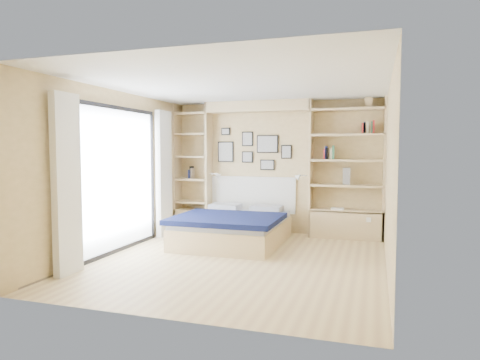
% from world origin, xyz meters
% --- Properties ---
extents(ground, '(4.50, 4.50, 0.00)m').
position_xyz_m(ground, '(0.00, 0.00, 0.00)').
color(ground, '#DFC386').
rests_on(ground, ground).
extents(room_shell, '(4.50, 4.50, 4.50)m').
position_xyz_m(room_shell, '(-0.39, 1.52, 1.08)').
color(room_shell, tan).
rests_on(room_shell, ground).
extents(bed, '(1.70, 2.21, 1.07)m').
position_xyz_m(bed, '(-0.45, 1.09, 0.27)').
color(bed, tan).
rests_on(bed, ground).
extents(photo_gallery, '(1.48, 0.02, 0.82)m').
position_xyz_m(photo_gallery, '(-0.45, 2.22, 1.60)').
color(photo_gallery, black).
rests_on(photo_gallery, ground).
extents(reading_lamps, '(1.92, 0.12, 0.15)m').
position_xyz_m(reading_lamps, '(-0.30, 2.00, 1.10)').
color(reading_lamps, silver).
rests_on(reading_lamps, ground).
extents(shelf_decor, '(3.51, 0.23, 2.03)m').
position_xyz_m(shelf_decor, '(1.10, 2.07, 1.69)').
color(shelf_decor, '#A51E1E').
rests_on(shelf_decor, ground).
extents(deck, '(3.20, 4.00, 0.05)m').
position_xyz_m(deck, '(-3.60, 0.00, 0.00)').
color(deck, '#675C4C').
rests_on(deck, ground).
extents(deck_chair, '(0.58, 0.75, 0.67)m').
position_xyz_m(deck_chair, '(-3.51, -0.27, 0.32)').
color(deck_chair, tan).
rests_on(deck_chair, ground).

